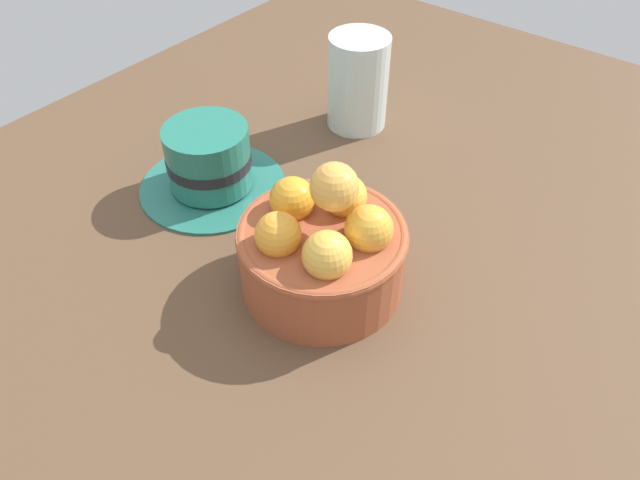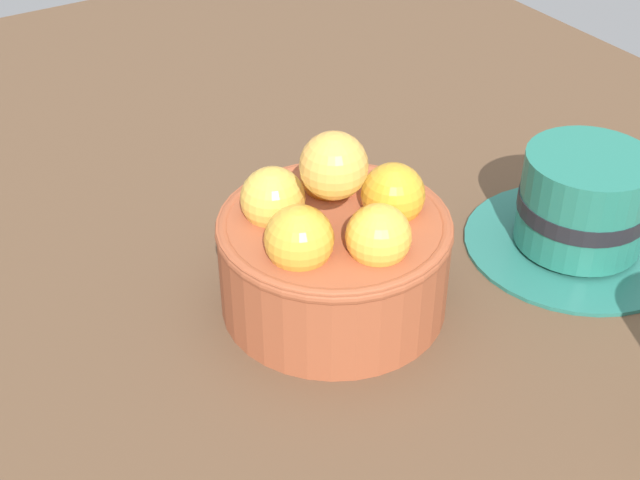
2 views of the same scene
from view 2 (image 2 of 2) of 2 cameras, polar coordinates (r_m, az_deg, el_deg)
ground_plane at (r=62.10cm, az=0.84°, el=-5.74°), size 123.63×95.58×4.89cm
terracotta_bowl at (r=57.65cm, az=0.88°, el=-0.50°), size 15.04×15.04×13.33cm
coffee_cup at (r=66.39cm, az=16.21°, el=1.93°), size 15.97×15.97×7.49cm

